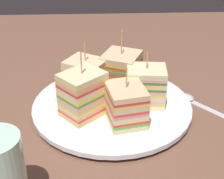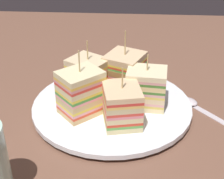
% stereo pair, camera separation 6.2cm
% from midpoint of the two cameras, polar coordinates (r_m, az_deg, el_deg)
% --- Properties ---
extents(ground_plane, '(1.23, 0.89, 0.02)m').
position_cam_midpoint_polar(ground_plane, '(0.65, 2.74, -4.32)').
color(ground_plane, brown).
extents(plate, '(0.30, 0.30, 0.02)m').
position_cam_midpoint_polar(plate, '(0.64, 2.78, -2.92)').
color(plate, white).
rests_on(plate, ground_plane).
extents(sandwich_wedge_0, '(0.06, 0.08, 0.10)m').
position_cam_midpoint_polar(sandwich_wedge_0, '(0.62, 8.58, 0.34)').
color(sandwich_wedge_0, beige).
rests_on(sandwich_wedge_0, plate).
extents(sandwich_wedge_1, '(0.09, 0.09, 0.12)m').
position_cam_midpoint_polar(sandwich_wedge_1, '(0.67, 4.78, 2.88)').
color(sandwich_wedge_1, beige).
rests_on(sandwich_wedge_1, plate).
extents(sandwich_wedge_2, '(0.09, 0.09, 0.11)m').
position_cam_midpoint_polar(sandwich_wedge_2, '(0.65, -1.27, 2.18)').
color(sandwich_wedge_2, beige).
rests_on(sandwich_wedge_2, plate).
extents(sandwich_wedge_3, '(0.09, 0.09, 0.12)m').
position_cam_midpoint_polar(sandwich_wedge_3, '(0.59, -2.26, -0.62)').
color(sandwich_wedge_3, '#DEB77B').
rests_on(sandwich_wedge_3, plate).
extents(sandwich_wedge_4, '(0.08, 0.07, 0.10)m').
position_cam_midpoint_polar(sandwich_wedge_4, '(0.57, 4.80, -2.78)').
color(sandwich_wedge_4, beige).
rests_on(sandwich_wedge_4, plate).
extents(chip_pile, '(0.07, 0.07, 0.03)m').
position_cam_midpoint_polar(chip_pile, '(0.64, 3.99, -0.71)').
color(chip_pile, '#E5C781').
rests_on(chip_pile, plate).
extents(spoon, '(0.12, 0.10, 0.01)m').
position_cam_midpoint_polar(spoon, '(0.68, 16.89, -2.88)').
color(spoon, silver).
rests_on(spoon, ground_plane).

